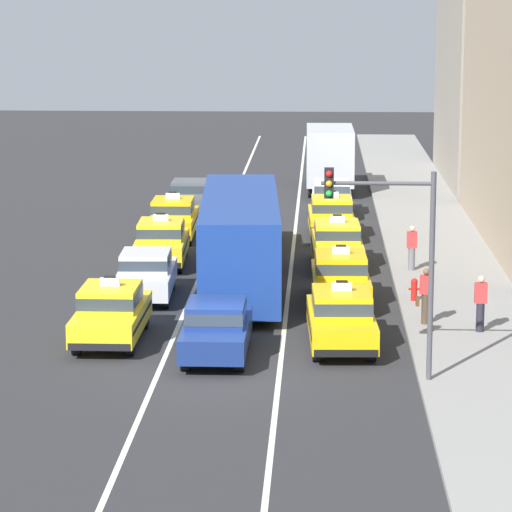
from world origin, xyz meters
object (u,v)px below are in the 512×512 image
object	(u,v)px
taxi_right_fourth	(331,216)
traffic_light_pole	(394,238)
taxi_right_second	(340,277)
pedestrian_near_crosswalk	(425,296)
sedan_center_nearest	(216,327)
taxi_left_fourth	(173,218)
fire_hydrant	(414,288)
taxi_right_third	(337,243)
bus_center_second	(240,238)
taxi_left_third	(161,241)
pedestrian_mid_block	(481,303)
sedan_left_second	(146,273)
pedestrian_trailing	(412,248)
sedan_center_third	(258,224)
taxi_left_nearest	(111,312)
box_truck_right_sixth	(329,156)
sedan_right_fifth	(332,196)
sedan_left_fifth	(190,196)
taxi_right_nearest	(341,317)

from	to	relation	value
taxi_right_fourth	traffic_light_pole	size ratio (longest dim) A/B	0.83
taxi_right_second	pedestrian_near_crosswalk	distance (m)	4.02
sedan_center_nearest	pedestrian_near_crosswalk	world-z (taller)	pedestrian_near_crosswalk
taxi_left_fourth	fire_hydrant	bearing A→B (deg)	-51.93
taxi_right_third	pedestrian_near_crosswalk	world-z (taller)	taxi_right_third
bus_center_second	traffic_light_pole	world-z (taller)	traffic_light_pole
taxi_left_third	pedestrian_mid_block	xyz separation A→B (m)	(10.52, -10.09, 0.11)
sedan_left_second	pedestrian_trailing	distance (m)	9.96
sedan_left_second	taxi_left_third	size ratio (longest dim) A/B	0.94
pedestrian_near_crosswalk	sedan_center_third	bearing A→B (deg)	112.84
taxi_left_nearest	sedan_center_nearest	xyz separation A→B (m)	(3.15, -1.54, -0.03)
pedestrian_near_crosswalk	box_truck_right_sixth	bearing A→B (deg)	95.38
bus_center_second	traffic_light_pole	xyz separation A→B (m)	(4.51, -10.84, 2.00)
pedestrian_mid_block	traffic_light_pole	xyz separation A→B (m)	(-2.84, -5.09, 2.83)
sedan_right_fifth	pedestrian_mid_block	xyz separation A→B (m)	(4.16, -21.81, 0.14)
taxi_left_third	sedan_left_fifth	distance (m)	11.47
taxi_left_third	taxi_right_fourth	size ratio (longest dim) A/B	1.00
sedan_right_fifth	fire_hydrant	xyz separation A→B (m)	(2.51, -17.85, -0.30)
pedestrian_trailing	pedestrian_near_crosswalk	bearing A→B (deg)	-90.89
taxi_left_nearest	sedan_left_fifth	world-z (taller)	taxi_left_nearest
sedan_center_nearest	box_truck_right_sixth	xyz separation A→B (m)	(3.28, 32.10, 0.93)
taxi_left_fourth	sedan_left_second	bearing A→B (deg)	-88.49
sedan_center_third	taxi_right_fourth	bearing A→B (deg)	33.47
taxi_right_nearest	taxi_right_second	size ratio (longest dim) A/B	1.01
taxi_right_second	pedestrian_mid_block	distance (m)	5.68
sedan_left_second	fire_hydrant	distance (m)	8.74
taxi_left_nearest	sedan_left_fifth	distance (m)	22.68
taxi_left_third	pedestrian_near_crosswalk	xyz separation A→B (m)	(8.98, -9.23, 0.12)
taxi_right_second	pedestrian_near_crosswalk	world-z (taller)	taxi_right_second
sedan_left_second	taxi_right_second	bearing A→B (deg)	-4.21
taxi_left_fourth	sedan_center_third	xyz separation A→B (m)	(3.50, -1.26, -0.03)
taxi_left_fourth	bus_center_second	xyz separation A→B (m)	(3.31, -9.72, 0.94)
taxi_left_nearest	bus_center_second	xyz separation A→B (m)	(3.30, 6.86, 0.94)
sedan_center_third	sedan_right_fifth	distance (m)	8.17
taxi_left_nearest	fire_hydrant	bearing A→B (deg)	29.43
taxi_left_fourth	taxi_left_nearest	bearing A→B (deg)	-89.99
sedan_center_third	pedestrian_near_crosswalk	world-z (taller)	pedestrian_near_crosswalk
sedan_center_third	taxi_right_third	bearing A→B (deg)	-53.21
sedan_center_third	fire_hydrant	world-z (taller)	sedan_center_third
sedan_center_nearest	sedan_right_fifth	bearing A→B (deg)	82.21
sedan_center_nearest	taxi_right_fourth	xyz separation A→B (m)	(3.29, 18.81, 0.03)
taxi_right_second	fire_hydrant	world-z (taller)	taxi_right_second
box_truck_right_sixth	fire_hydrant	xyz separation A→B (m)	(2.58, -25.48, -1.23)
pedestrian_near_crosswalk	traffic_light_pole	distance (m)	6.72
sedan_center_nearest	pedestrian_mid_block	size ratio (longest dim) A/B	2.59
taxi_left_fourth	fire_hydrant	xyz separation A→B (m)	(9.01, -11.50, -0.33)
taxi_left_nearest	fire_hydrant	xyz separation A→B (m)	(9.01, 5.08, -0.33)
taxi_right_nearest	taxi_right_fourth	xyz separation A→B (m)	(-0.15, 17.59, 0.00)
pedestrian_near_crosswalk	sedan_center_nearest	bearing A→B (deg)	-149.49
taxi_left_fourth	taxi_right_second	bearing A→B (deg)	-59.86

